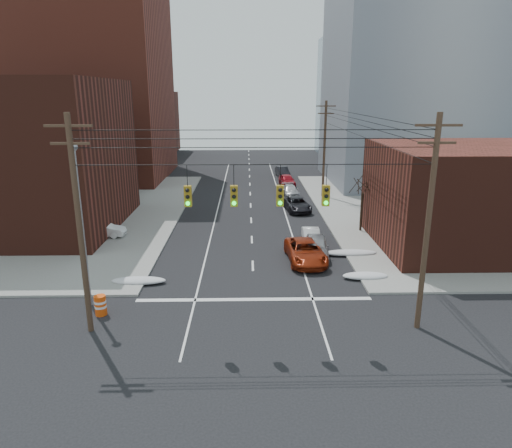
{
  "coord_description": "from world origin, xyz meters",
  "views": [
    {
      "loc": [
        -0.38,
        -18.31,
        11.85
      ],
      "look_at": [
        0.24,
        12.32,
        3.0
      ],
      "focal_mm": 32.0,
      "sensor_mm": 36.0,
      "label": 1
    }
  ],
  "objects_px": {
    "parked_car_a": "(316,246)",
    "construction_barrel": "(100,305)",
    "lot_car_a": "(103,230)",
    "parked_car_b": "(311,237)",
    "parked_car_c": "(297,204)",
    "lot_car_d": "(99,197)",
    "lot_car_b": "(95,213)",
    "lot_car_c": "(51,229)",
    "red_pickup": "(305,252)",
    "parked_car_e": "(287,180)",
    "parked_car_f": "(282,172)",
    "parked_car_d": "(290,191)"
  },
  "relations": [
    {
      "from": "red_pickup",
      "to": "parked_car_d",
      "type": "distance_m",
      "value": 22.13
    },
    {
      "from": "construction_barrel",
      "to": "parked_car_e",
      "type": "bearing_deg",
      "value": 69.66
    },
    {
      "from": "parked_car_c",
      "to": "lot_car_d",
      "type": "xyz_separation_m",
      "value": [
        -21.38,
        3.0,
        0.24
      ]
    },
    {
      "from": "lot_car_a",
      "to": "lot_car_d",
      "type": "distance_m",
      "value": 12.63
    },
    {
      "from": "red_pickup",
      "to": "parked_car_d",
      "type": "xyz_separation_m",
      "value": [
        0.96,
        22.1,
        -0.15
      ]
    },
    {
      "from": "parked_car_a",
      "to": "construction_barrel",
      "type": "xyz_separation_m",
      "value": [
        -13.3,
        -9.26,
        -0.17
      ]
    },
    {
      "from": "lot_car_b",
      "to": "lot_car_c",
      "type": "xyz_separation_m",
      "value": [
        -2.02,
        -5.35,
        0.0
      ]
    },
    {
      "from": "parked_car_d",
      "to": "lot_car_a",
      "type": "distance_m",
      "value": 23.77
    },
    {
      "from": "parked_car_a",
      "to": "lot_car_a",
      "type": "relative_size",
      "value": 1.2
    },
    {
      "from": "lot_car_a",
      "to": "parked_car_b",
      "type": "bearing_deg",
      "value": -94.4
    },
    {
      "from": "parked_car_f",
      "to": "lot_car_c",
      "type": "relative_size",
      "value": 0.85
    },
    {
      "from": "parked_car_b",
      "to": "parked_car_c",
      "type": "xyz_separation_m",
      "value": [
        0.0,
        10.8,
        0.06
      ]
    },
    {
      "from": "parked_car_f",
      "to": "construction_barrel",
      "type": "relative_size",
      "value": 3.84
    },
    {
      "from": "parked_car_f",
      "to": "lot_car_a",
      "type": "distance_m",
      "value": 33.81
    },
    {
      "from": "lot_car_d",
      "to": "parked_car_d",
      "type": "bearing_deg",
      "value": -66.79
    },
    {
      "from": "red_pickup",
      "to": "parked_car_c",
      "type": "height_order",
      "value": "red_pickup"
    },
    {
      "from": "parked_car_d",
      "to": "lot_car_b",
      "type": "distance_m",
      "value": 22.52
    },
    {
      "from": "parked_car_c",
      "to": "construction_barrel",
      "type": "bearing_deg",
      "value": -127.66
    },
    {
      "from": "parked_car_b",
      "to": "lot_car_c",
      "type": "distance_m",
      "value": 21.69
    },
    {
      "from": "parked_car_d",
      "to": "parked_car_e",
      "type": "height_order",
      "value": "parked_car_e"
    },
    {
      "from": "lot_car_a",
      "to": "lot_car_d",
      "type": "xyz_separation_m",
      "value": [
        -4.06,
        11.96,
        0.16
      ]
    },
    {
      "from": "parked_car_b",
      "to": "parked_car_e",
      "type": "bearing_deg",
      "value": 92.28
    },
    {
      "from": "parked_car_f",
      "to": "lot_car_d",
      "type": "distance_m",
      "value": 27.36
    },
    {
      "from": "lot_car_a",
      "to": "lot_car_b",
      "type": "xyz_separation_m",
      "value": [
        -2.28,
        5.22,
        0.13
      ]
    },
    {
      "from": "red_pickup",
      "to": "construction_barrel",
      "type": "height_order",
      "value": "red_pickup"
    },
    {
      "from": "parked_car_a",
      "to": "lot_car_c",
      "type": "xyz_separation_m",
      "value": [
        -21.62,
        4.47,
        0.13
      ]
    },
    {
      "from": "parked_car_c",
      "to": "construction_barrel",
      "type": "height_order",
      "value": "parked_car_c"
    },
    {
      "from": "red_pickup",
      "to": "parked_car_b",
      "type": "xyz_separation_m",
      "value": [
        0.96,
        3.98,
        -0.14
      ]
    },
    {
      "from": "red_pickup",
      "to": "parked_car_c",
      "type": "bearing_deg",
      "value": 82.97
    },
    {
      "from": "parked_car_b",
      "to": "lot_car_a",
      "type": "height_order",
      "value": "lot_car_a"
    },
    {
      "from": "red_pickup",
      "to": "parked_car_e",
      "type": "xyz_separation_m",
      "value": [
        1.07,
        28.12,
        -0.03
      ]
    },
    {
      "from": "lot_car_b",
      "to": "construction_barrel",
      "type": "distance_m",
      "value": 20.11
    },
    {
      "from": "parked_car_f",
      "to": "construction_barrel",
      "type": "height_order",
      "value": "parked_car_f"
    },
    {
      "from": "parked_car_d",
      "to": "construction_barrel",
      "type": "height_order",
      "value": "parked_car_d"
    },
    {
      "from": "parked_car_b",
      "to": "construction_barrel",
      "type": "relative_size",
      "value": 3.32
    },
    {
      "from": "parked_car_a",
      "to": "lot_car_b",
      "type": "bearing_deg",
      "value": 159.52
    },
    {
      "from": "parked_car_e",
      "to": "parked_car_f",
      "type": "height_order",
      "value": "parked_car_e"
    },
    {
      "from": "lot_car_a",
      "to": "lot_car_c",
      "type": "relative_size",
      "value": 0.73
    },
    {
      "from": "lot_car_c",
      "to": "lot_car_d",
      "type": "relative_size",
      "value": 1.12
    },
    {
      "from": "lot_car_c",
      "to": "parked_car_a",
      "type": "bearing_deg",
      "value": -98.03
    },
    {
      "from": "red_pickup",
      "to": "lot_car_b",
      "type": "distance_m",
      "value": 21.67
    },
    {
      "from": "lot_car_d",
      "to": "construction_barrel",
      "type": "distance_m",
      "value": 27.07
    },
    {
      "from": "red_pickup",
      "to": "parked_car_b",
      "type": "distance_m",
      "value": 4.1
    },
    {
      "from": "parked_car_a",
      "to": "construction_barrel",
      "type": "distance_m",
      "value": 16.21
    },
    {
      "from": "parked_car_b",
      "to": "parked_car_c",
      "type": "relative_size",
      "value": 0.76
    },
    {
      "from": "parked_car_f",
      "to": "red_pickup",
      "type": "bearing_deg",
      "value": -98.5
    },
    {
      "from": "parked_car_a",
      "to": "lot_car_d",
      "type": "xyz_separation_m",
      "value": [
        -21.38,
        16.57,
        0.17
      ]
    },
    {
      "from": "lot_car_b",
      "to": "lot_car_c",
      "type": "bearing_deg",
      "value": 169.27
    },
    {
      "from": "parked_car_b",
      "to": "parked_car_d",
      "type": "bearing_deg",
      "value": 92.53
    },
    {
      "from": "parked_car_d",
      "to": "parked_car_f",
      "type": "relative_size",
      "value": 0.96
    }
  ]
}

